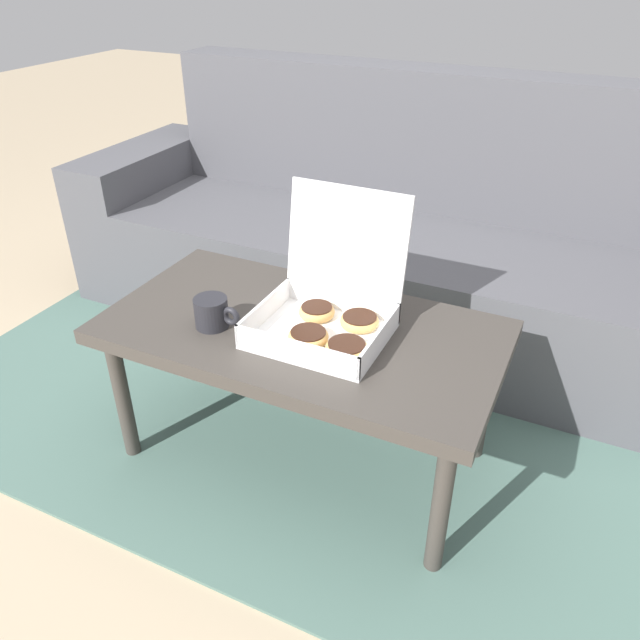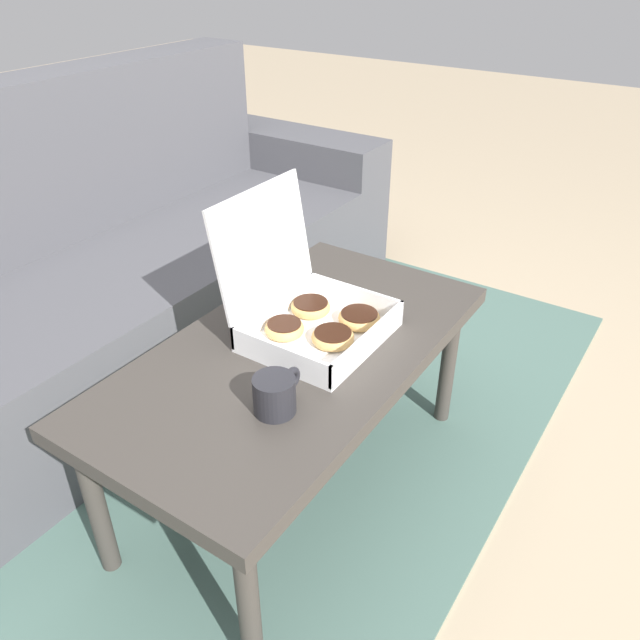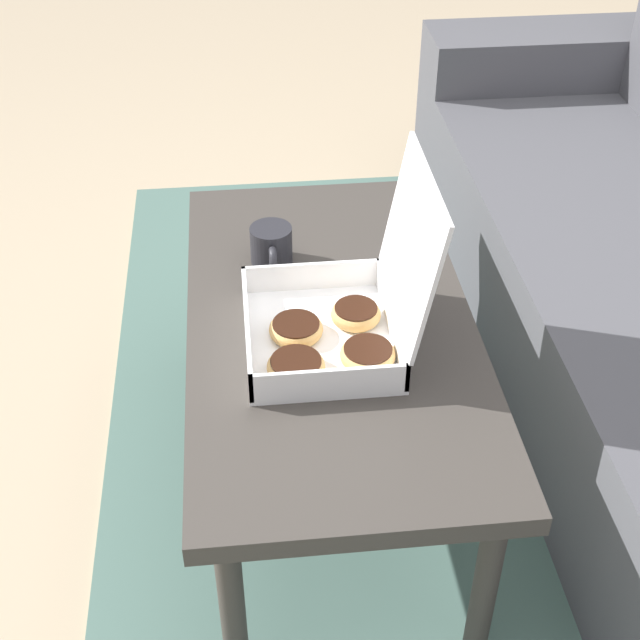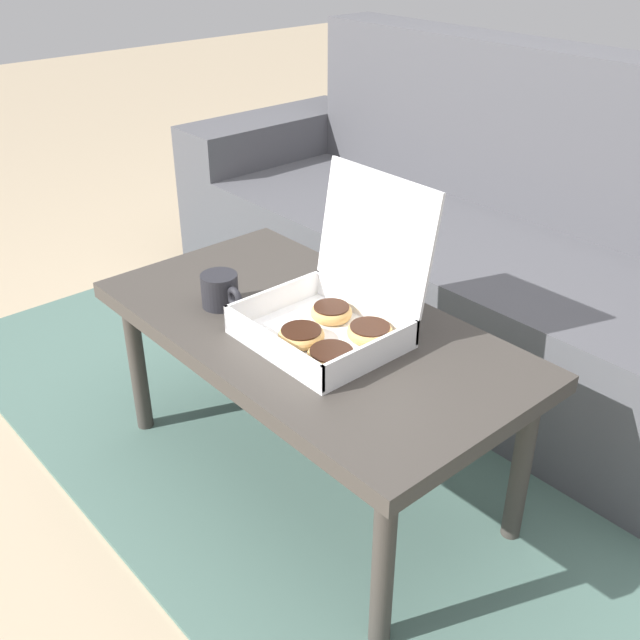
{
  "view_description": "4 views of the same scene",
  "coord_description": "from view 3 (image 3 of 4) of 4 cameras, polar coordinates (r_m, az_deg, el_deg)",
  "views": [
    {
      "loc": [
        0.64,
        -1.31,
        1.32
      ],
      "look_at": [
        0.07,
        -0.1,
        0.5
      ],
      "focal_mm": 35.0,
      "sensor_mm": 36.0,
      "label": 1
    },
    {
      "loc": [
        -0.98,
        -0.8,
        1.29
      ],
      "look_at": [
        0.07,
        -0.1,
        0.5
      ],
      "focal_mm": 35.0,
      "sensor_mm": 36.0,
      "label": 2
    },
    {
      "loc": [
        1.35,
        -0.24,
        1.51
      ],
      "look_at": [
        0.07,
        -0.1,
        0.5
      ],
      "focal_mm": 50.0,
      "sensor_mm": 36.0,
      "label": 3
    },
    {
      "loc": [
        1.13,
        -1.03,
        1.3
      ],
      "look_at": [
        0.07,
        -0.1,
        0.5
      ],
      "focal_mm": 42.0,
      "sensor_mm": 36.0,
      "label": 4
    }
  ],
  "objects": [
    {
      "name": "pastry_box",
      "position": [
        1.62,
        1.35,
        0.01
      ],
      "size": [
        0.33,
        0.33,
        0.34
      ],
      "color": "white",
      "rests_on": "coffee_table"
    },
    {
      "name": "ground_plane",
      "position": [
        2.04,
        2.76,
        -9.9
      ],
      "size": [
        12.0,
        12.0,
        0.0
      ],
      "primitive_type": "plane",
      "color": "tan"
    },
    {
      "name": "area_rug",
      "position": [
        2.09,
        11.02,
        -9.01
      ],
      "size": [
        2.69,
        1.76,
        0.01
      ],
      "primitive_type": "cube",
      "color": "#4C6B60",
      "rests_on": "ground_plane"
    },
    {
      "name": "coffee_table",
      "position": [
        1.75,
        0.66,
        -1.13
      ],
      "size": [
        1.05,
        0.55,
        0.45
      ],
      "color": "#3D3833",
      "rests_on": "ground_plane"
    },
    {
      "name": "coffee_mug",
      "position": [
        1.86,
        -3.13,
        4.78
      ],
      "size": [
        0.13,
        0.09,
        0.08
      ],
      "color": "#232328",
      "rests_on": "coffee_table"
    }
  ]
}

